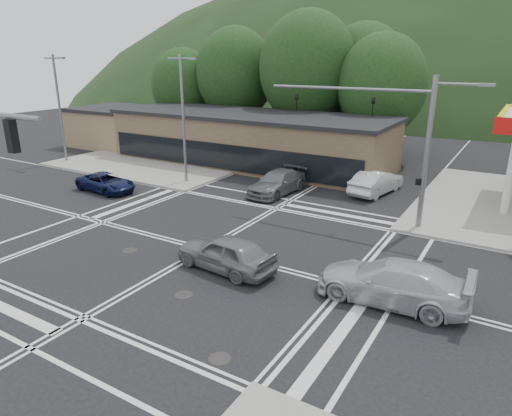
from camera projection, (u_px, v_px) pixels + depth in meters
The scene contains 19 objects.
ground at pixel (205, 249), 22.04m from camera, with size 120.00×120.00×0.00m, color black.
sidewalk_nw at pixel (173, 157), 41.55m from camera, with size 16.00×16.00×0.15m, color gray.
commercial_row at pixel (250, 140), 39.13m from camera, with size 24.00×8.00×4.00m, color brown.
commercial_nw at pixel (118, 128), 47.03m from camera, with size 8.00×7.00×3.60m, color #846B4F.
hill_north at pixel (466, 100), 95.13m from camera, with size 252.00×126.00×140.00m, color black.
tree_n_a at pixel (235, 74), 46.12m from camera, with size 8.00×8.00×11.75m.
tree_n_b at pixel (308, 68), 42.00m from camera, with size 9.00×9.00×12.98m.
tree_n_c at pixel (382, 85), 38.98m from camera, with size 7.60×7.60×10.87m.
tree_n_d at pixel (184, 86), 48.66m from camera, with size 6.80×6.80×9.76m.
tree_n_e at pixel (363, 75), 43.49m from camera, with size 8.40×8.40×11.98m.
streetlight_nw at pixel (184, 113), 31.88m from camera, with size 2.50×0.25×9.00m.
streetlight_w at pixel (59, 103), 38.49m from camera, with size 2.50×0.25×9.00m.
signal_mast_ne at pixel (404, 133), 23.69m from camera, with size 11.65×0.30×8.00m.
car_blue_west at pixel (106, 182), 31.27m from camera, with size 2.07×4.50×1.25m, color #0C1237.
car_grey_center at pixel (226, 253), 19.73m from camera, with size 1.86×4.63×1.58m, color slate.
car_silver_east at pixel (392, 282), 17.11m from camera, with size 2.29×5.64×1.64m, color #B6B8BE.
car_queue_a at pixel (376, 182), 30.68m from camera, with size 1.71×4.89×1.61m, color silver.
car_queue_b at pixel (362, 168), 35.05m from camera, with size 1.59×3.94×1.34m, color silver.
car_northbound at pixel (277, 182), 30.75m from camera, with size 2.12×5.22×1.52m, color #5A5D5F.
Camera 1 is at (12.59, -16.08, 8.89)m, focal length 32.00 mm.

